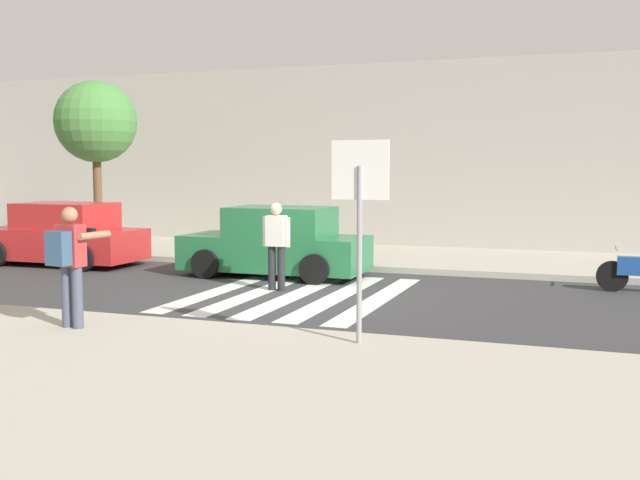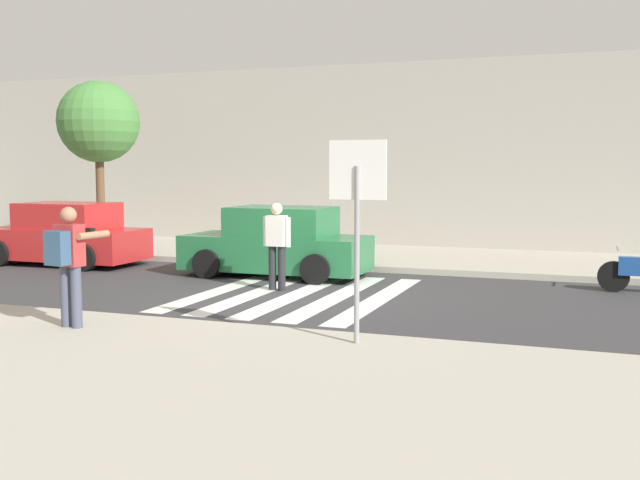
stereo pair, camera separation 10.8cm
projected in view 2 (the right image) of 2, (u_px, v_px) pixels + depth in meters
ground_plane at (294, 296)px, 14.12m from camera, size 120.00×120.00×0.00m
sidewalk_near at (83, 379)px, 8.33m from camera, size 60.00×6.00×0.14m
sidewalk_far at (380, 257)px, 19.72m from camera, size 60.00×4.80×0.14m
building_facade_far at (419, 158)px, 23.57m from camera, size 56.00×4.00×5.46m
crosswalk_stripe_0 at (223, 289)px, 14.86m from camera, size 0.44×5.20×0.01m
crosswalk_stripe_1 at (260, 292)px, 14.59m from camera, size 0.44×5.20×0.01m
crosswalk_stripe_2 at (298, 294)px, 14.31m from camera, size 0.44×5.20×0.01m
crosswalk_stripe_3 at (337, 296)px, 14.03m from camera, size 0.44×5.20×0.01m
crosswalk_stripe_4 at (378, 299)px, 13.76m from camera, size 0.44×5.20×0.01m
stop_sign at (358, 196)px, 9.55m from camera, size 0.76×0.08×2.62m
photographer_with_backpack at (68, 256)px, 10.58m from camera, size 0.64×0.88×1.72m
pedestrian_crossing at (277, 241)px, 14.68m from camera, size 0.58×0.24×1.72m
parked_car_red at (65, 236)px, 18.66m from camera, size 4.10×1.92×1.55m
parked_car_green at (278, 244)px, 16.66m from camera, size 4.10×1.92×1.55m
street_tree_west at (98, 123)px, 21.15m from camera, size 2.30×2.30×4.72m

